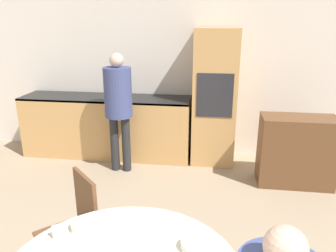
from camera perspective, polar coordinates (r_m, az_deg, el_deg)
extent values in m
cube|color=silver|center=(5.06, 3.62, 9.58)|extent=(6.72, 0.05, 2.60)
cube|color=tan|center=(5.17, -10.54, -0.04)|extent=(2.57, 0.60, 0.93)
cube|color=black|center=(5.05, -10.83, 4.82)|extent=(2.57, 0.60, 0.03)
cube|color=tan|center=(4.78, 8.11, 4.90)|extent=(0.61, 0.58, 1.94)
cube|color=#28282D|center=(4.47, 8.14, 5.25)|extent=(0.49, 0.01, 0.60)
cube|color=brown|center=(4.48, 21.44, -4.09)|extent=(0.93, 0.45, 0.90)
cylinder|color=brown|center=(3.10, -15.10, -18.92)|extent=(0.04, 0.04, 0.43)
cube|color=brown|center=(2.81, -17.37, -17.90)|extent=(0.57, 0.57, 0.02)
cube|color=brown|center=(2.72, -14.12, -12.69)|extent=(0.29, 0.29, 0.46)
sphere|color=tan|center=(1.51, 19.78, -19.28)|extent=(0.18, 0.18, 0.18)
cylinder|color=#262628|center=(4.64, -9.27, -2.99)|extent=(0.12, 0.12, 0.79)
cylinder|color=#262628|center=(4.59, -7.29, -3.11)|extent=(0.12, 0.12, 0.79)
cylinder|color=#3D477A|center=(4.41, -8.71, 5.80)|extent=(0.37, 0.37, 0.66)
sphere|color=beige|center=(4.34, -8.98, 11.26)|extent=(0.18, 0.18, 0.18)
cylinder|color=silver|center=(2.06, 4.57, -19.96)|extent=(0.16, 0.16, 0.05)
cylinder|color=silver|center=(2.28, -14.37, -16.41)|extent=(0.17, 0.17, 0.05)
cylinder|color=white|center=(2.24, -19.09, -17.22)|extent=(0.03, 0.03, 0.07)
cylinder|color=silver|center=(2.21, -19.21, -16.29)|extent=(0.03, 0.03, 0.01)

